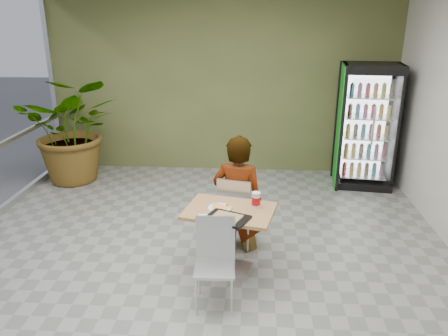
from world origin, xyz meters
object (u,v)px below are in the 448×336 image
(chair_far, at_px, (236,207))
(cafeteria_tray, at_px, (227,218))
(seated_woman, at_px, (238,204))
(dining_table, at_px, (229,227))
(soda_cup, at_px, (256,200))
(chair_near, at_px, (215,254))
(beverage_fridge, at_px, (367,127))
(potted_plant, at_px, (74,129))

(chair_far, bearing_deg, cafeteria_tray, 99.08)
(seated_woman, bearing_deg, dining_table, 96.49)
(soda_cup, bearing_deg, chair_near, -123.13)
(soda_cup, height_order, cafeteria_tray, soda_cup)
(dining_table, xyz_separation_m, chair_near, (-0.11, -0.52, -0.02))
(chair_near, distance_m, seated_woman, 1.10)
(dining_table, xyz_separation_m, soda_cup, (0.28, 0.08, 0.30))
(chair_near, relative_size, soda_cup, 5.16)
(beverage_fridge, relative_size, potted_plant, 1.11)
(soda_cup, distance_m, potted_plant, 3.96)
(cafeteria_tray, relative_size, potted_plant, 0.24)
(chair_far, xyz_separation_m, chair_near, (-0.16, -1.04, -0.02))
(potted_plant, bearing_deg, seated_woman, -36.42)
(dining_table, relative_size, seated_woman, 0.61)
(chair_far, distance_m, soda_cup, 0.58)
(cafeteria_tray, bearing_deg, chair_near, -109.73)
(dining_table, height_order, chair_near, chair_near)
(seated_woman, bearing_deg, chair_far, 76.31)
(chair_near, height_order, beverage_fridge, beverage_fridge)
(seated_woman, distance_m, soda_cup, 0.60)
(beverage_fridge, bearing_deg, potted_plant, -172.10)
(dining_table, height_order, potted_plant, potted_plant)
(chair_near, relative_size, potted_plant, 0.49)
(seated_woman, xyz_separation_m, soda_cup, (0.21, -0.49, 0.28))
(chair_near, distance_m, potted_plant, 4.13)
(seated_woman, bearing_deg, potted_plant, -23.08)
(dining_table, xyz_separation_m, potted_plant, (-2.74, 2.64, 0.36))
(dining_table, bearing_deg, potted_plant, 136.07)
(chair_near, xyz_separation_m, cafeteria_tray, (0.10, 0.27, 0.25))
(beverage_fridge, bearing_deg, soda_cup, -116.97)
(chair_far, bearing_deg, potted_plant, -23.86)
(chair_near, height_order, cafeteria_tray, chair_near)
(dining_table, relative_size, chair_far, 1.14)
(soda_cup, bearing_deg, dining_table, -164.37)
(soda_cup, xyz_separation_m, potted_plant, (-3.02, 2.56, 0.06))
(chair_far, bearing_deg, beverage_fridge, -118.63)
(chair_far, distance_m, beverage_fridge, 3.03)
(dining_table, xyz_separation_m, seated_woman, (0.07, 0.57, 0.02))
(chair_near, height_order, potted_plant, potted_plant)
(chair_far, relative_size, soda_cup, 5.41)
(chair_near, bearing_deg, cafeteria_tray, 68.23)
(dining_table, xyz_separation_m, cafeteria_tray, (-0.01, -0.24, 0.23))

